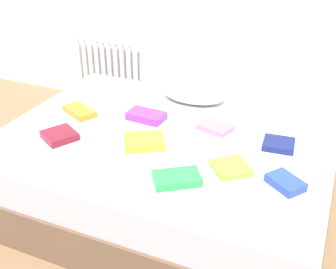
{
  "coord_description": "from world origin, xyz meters",
  "views": [
    {
      "loc": [
        0.9,
        -2.02,
        1.73
      ],
      "look_at": [
        0.0,
        0.05,
        0.48
      ],
      "focal_mm": 44.56,
      "sensor_mm": 36.0,
      "label": 1
    }
  ],
  "objects_px": {
    "textbook_orange": "(80,111)",
    "textbook_white": "(97,164)",
    "textbook_navy": "(279,144)",
    "textbook_purple": "(146,116)",
    "radiator": "(106,67)",
    "textbook_yellow": "(144,142)",
    "textbook_green": "(177,178)",
    "textbook_lime": "(231,168)",
    "textbook_maroon": "(60,135)",
    "bed": "(165,170)",
    "textbook_pink": "(215,127)",
    "textbook_blue": "(285,183)",
    "pillow": "(194,94)"
  },
  "relations": [
    {
      "from": "textbook_orange",
      "to": "textbook_white",
      "type": "bearing_deg",
      "value": -23.01
    },
    {
      "from": "textbook_navy",
      "to": "textbook_white",
      "type": "bearing_deg",
      "value": -150.21
    },
    {
      "from": "textbook_purple",
      "to": "radiator",
      "type": "bearing_deg",
      "value": 135.74
    },
    {
      "from": "textbook_yellow",
      "to": "textbook_green",
      "type": "relative_size",
      "value": 0.98
    },
    {
      "from": "textbook_lime",
      "to": "textbook_yellow",
      "type": "bearing_deg",
      "value": -136.27
    },
    {
      "from": "textbook_maroon",
      "to": "textbook_green",
      "type": "relative_size",
      "value": 0.77
    },
    {
      "from": "textbook_maroon",
      "to": "bed",
      "type": "bearing_deg",
      "value": 56.67
    },
    {
      "from": "radiator",
      "to": "textbook_yellow",
      "type": "height_order",
      "value": "radiator"
    },
    {
      "from": "radiator",
      "to": "textbook_lime",
      "type": "xyz_separation_m",
      "value": [
        1.61,
        -1.41,
        0.14
      ]
    },
    {
      "from": "textbook_maroon",
      "to": "textbook_pink",
      "type": "relative_size",
      "value": 0.89
    },
    {
      "from": "textbook_lime",
      "to": "textbook_purple",
      "type": "distance_m",
      "value": 0.76
    },
    {
      "from": "textbook_pink",
      "to": "textbook_lime",
      "type": "xyz_separation_m",
      "value": [
        0.21,
        -0.4,
        -0.0
      ]
    },
    {
      "from": "textbook_blue",
      "to": "pillow",
      "type": "bearing_deg",
      "value": 171.23
    },
    {
      "from": "textbook_navy",
      "to": "textbook_pink",
      "type": "bearing_deg",
      "value": 166.73
    },
    {
      "from": "radiator",
      "to": "textbook_yellow",
      "type": "relative_size",
      "value": 2.85
    },
    {
      "from": "textbook_purple",
      "to": "textbook_maroon",
      "type": "bearing_deg",
      "value": -125.68
    },
    {
      "from": "pillow",
      "to": "radiator",
      "type": "bearing_deg",
      "value": 149.66
    },
    {
      "from": "textbook_orange",
      "to": "textbook_blue",
      "type": "relative_size",
      "value": 1.34
    },
    {
      "from": "textbook_yellow",
      "to": "textbook_green",
      "type": "distance_m",
      "value": 0.41
    },
    {
      "from": "textbook_purple",
      "to": "textbook_yellow",
      "type": "bearing_deg",
      "value": -62.23
    },
    {
      "from": "bed",
      "to": "pillow",
      "type": "relative_size",
      "value": 4.45
    },
    {
      "from": "radiator",
      "to": "textbook_green",
      "type": "relative_size",
      "value": 2.79
    },
    {
      "from": "textbook_orange",
      "to": "textbook_green",
      "type": "bearing_deg",
      "value": -2.02
    },
    {
      "from": "textbook_yellow",
      "to": "textbook_purple",
      "type": "height_order",
      "value": "textbook_purple"
    },
    {
      "from": "bed",
      "to": "textbook_yellow",
      "type": "xyz_separation_m",
      "value": [
        -0.06,
        -0.15,
        0.28
      ]
    },
    {
      "from": "bed",
      "to": "textbook_blue",
      "type": "height_order",
      "value": "textbook_blue"
    },
    {
      "from": "textbook_green",
      "to": "textbook_lime",
      "type": "xyz_separation_m",
      "value": [
        0.22,
        0.21,
        -0.01
      ]
    },
    {
      "from": "textbook_navy",
      "to": "textbook_pink",
      "type": "distance_m",
      "value": 0.41
    },
    {
      "from": "textbook_pink",
      "to": "textbook_green",
      "type": "xyz_separation_m",
      "value": [
        -0.01,
        -0.61,
        0.0
      ]
    },
    {
      "from": "textbook_pink",
      "to": "textbook_blue",
      "type": "bearing_deg",
      "value": -24.25
    },
    {
      "from": "pillow",
      "to": "textbook_orange",
      "type": "height_order",
      "value": "pillow"
    },
    {
      "from": "textbook_pink",
      "to": "textbook_white",
      "type": "distance_m",
      "value": 0.79
    },
    {
      "from": "textbook_lime",
      "to": "textbook_navy",
      "type": "bearing_deg",
      "value": 110.56
    },
    {
      "from": "bed",
      "to": "textbook_green",
      "type": "height_order",
      "value": "textbook_green"
    },
    {
      "from": "bed",
      "to": "textbook_purple",
      "type": "xyz_separation_m",
      "value": [
        -0.2,
        0.15,
        0.28
      ]
    },
    {
      "from": "radiator",
      "to": "textbook_pink",
      "type": "bearing_deg",
      "value": -35.91
    },
    {
      "from": "radiator",
      "to": "textbook_orange",
      "type": "height_order",
      "value": "radiator"
    },
    {
      "from": "pillow",
      "to": "textbook_lime",
      "type": "bearing_deg",
      "value": -57.04
    },
    {
      "from": "bed",
      "to": "textbook_lime",
      "type": "bearing_deg",
      "value": -23.71
    },
    {
      "from": "textbook_maroon",
      "to": "pillow",
      "type": "bearing_deg",
      "value": 86.44
    },
    {
      "from": "textbook_maroon",
      "to": "textbook_orange",
      "type": "bearing_deg",
      "value": 133.38
    },
    {
      "from": "textbook_orange",
      "to": "textbook_white",
      "type": "height_order",
      "value": "textbook_orange"
    },
    {
      "from": "textbook_orange",
      "to": "textbook_purple",
      "type": "bearing_deg",
      "value": 38.97
    },
    {
      "from": "textbook_orange",
      "to": "textbook_white",
      "type": "xyz_separation_m",
      "value": [
        0.45,
        -0.5,
        -0.0
      ]
    },
    {
      "from": "textbook_yellow",
      "to": "textbook_blue",
      "type": "height_order",
      "value": "textbook_yellow"
    },
    {
      "from": "textbook_pink",
      "to": "textbook_lime",
      "type": "bearing_deg",
      "value": -45.39
    },
    {
      "from": "radiator",
      "to": "textbook_yellow",
      "type": "bearing_deg",
      "value": -51.62
    },
    {
      "from": "textbook_maroon",
      "to": "textbook_purple",
      "type": "distance_m",
      "value": 0.57
    },
    {
      "from": "pillow",
      "to": "textbook_navy",
      "type": "height_order",
      "value": "pillow"
    },
    {
      "from": "textbook_yellow",
      "to": "textbook_maroon",
      "type": "distance_m",
      "value": 0.51
    }
  ]
}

